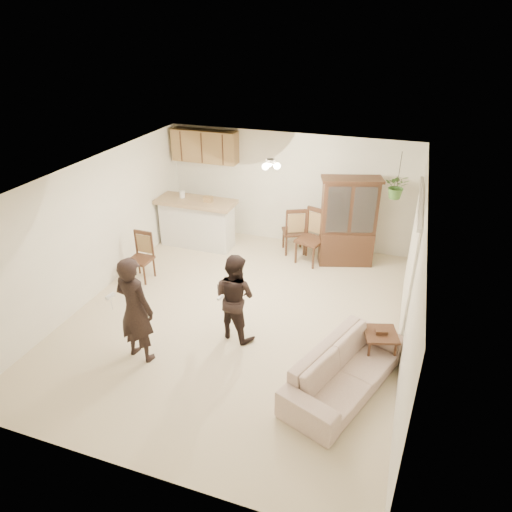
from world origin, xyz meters
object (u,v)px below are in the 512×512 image
(chair_bar, at_px, (141,267))
(chair_hutch_left, at_px, (310,248))
(adult, at_px, (135,307))
(side_table, at_px, (379,346))
(sofa, at_px, (346,367))
(child, at_px, (235,300))
(chair_hutch_right, at_px, (294,239))
(china_hutch, at_px, (348,223))

(chair_bar, bearing_deg, chair_hutch_left, 31.93)
(adult, distance_m, side_table, 3.66)
(sofa, xyz_separation_m, child, (-1.88, 0.62, 0.31))
(sofa, distance_m, chair_hutch_right, 4.25)
(adult, xyz_separation_m, side_table, (3.44, 1.06, -0.63))
(chair_bar, bearing_deg, sofa, -20.51)
(child, relative_size, chair_hutch_right, 1.25)
(adult, distance_m, china_hutch, 4.74)
(child, height_order, chair_hutch_right, child)
(child, xyz_separation_m, china_hutch, (1.28, 3.08, 0.25))
(sofa, relative_size, adult, 1.04)
(sofa, distance_m, china_hutch, 3.79)
(china_hutch, xyz_separation_m, side_table, (0.98, -2.99, -0.65))
(sofa, relative_size, side_table, 3.19)
(adult, bearing_deg, child, -130.70)
(adult, bearing_deg, china_hutch, -111.21)
(china_hutch, xyz_separation_m, chair_hutch_left, (-0.71, -0.22, -0.60))
(china_hutch, height_order, chair_bar, china_hutch)
(sofa, relative_size, chair_hutch_left, 1.62)
(side_table, height_order, chair_bar, chair_bar)
(china_hutch, relative_size, chair_hutch_right, 1.73)
(adult, bearing_deg, sofa, -163.53)
(side_table, bearing_deg, chair_hutch_right, 124.19)
(side_table, relative_size, chair_hutch_right, 0.55)
(adult, xyz_separation_m, chair_hutch_left, (1.76, 3.82, -0.57))
(china_hutch, bearing_deg, chair_hutch_left, -179.53)
(side_table, xyz_separation_m, chair_hutch_left, (-1.69, 2.76, 0.06))
(sofa, distance_m, chair_bar, 4.62)
(chair_bar, distance_m, chair_hutch_right, 3.33)
(sofa, distance_m, chair_hutch_left, 3.72)
(sofa, height_order, chair_bar, chair_bar)
(chair_hutch_left, xyz_separation_m, chair_hutch_right, (-0.45, 0.38, -0.02))
(side_table, xyz_separation_m, chair_bar, (-4.67, 1.00, 0.00))
(chair_bar, height_order, chair_hutch_left, chair_hutch_left)
(side_table, bearing_deg, chair_hutch_left, 121.38)
(chair_bar, xyz_separation_m, chair_hutch_right, (2.53, 2.15, 0.03))
(child, bearing_deg, adult, 55.95)
(sofa, distance_m, adult, 3.12)
(adult, height_order, chair_bar, adult)
(child, relative_size, side_table, 2.30)
(sofa, height_order, chair_hutch_right, chair_hutch_right)
(china_hutch, xyz_separation_m, chair_hutch_right, (-1.16, 0.16, -0.62))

